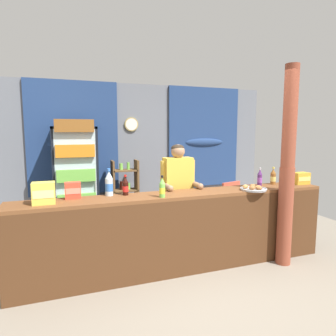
# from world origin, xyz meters

# --- Properties ---
(ground_plane) EXTENTS (7.13, 7.13, 0.00)m
(ground_plane) POSITION_xyz_m (0.00, 1.10, 0.00)
(ground_plane) COLOR gray
(back_wall_curtained) EXTENTS (5.29, 0.22, 2.64)m
(back_wall_curtained) POSITION_xyz_m (0.01, 2.79, 1.36)
(back_wall_curtained) COLOR slate
(back_wall_curtained) RESTS_ON ground
(stall_counter) EXTENTS (4.01, 0.45, 0.98)m
(stall_counter) POSITION_xyz_m (-0.08, 0.35, 0.60)
(stall_counter) COLOR brown
(stall_counter) RESTS_ON ground
(timber_post) EXTENTS (0.21, 0.19, 2.57)m
(timber_post) POSITION_xyz_m (1.26, 0.14, 1.23)
(timber_post) COLOR brown
(timber_post) RESTS_ON ground
(drink_fridge) EXTENTS (0.72, 0.71, 1.93)m
(drink_fridge) POSITION_xyz_m (-1.26, 2.29, 1.06)
(drink_fridge) COLOR black
(drink_fridge) RESTS_ON ground
(bottle_shelf_rack) EXTENTS (0.48, 0.28, 1.22)m
(bottle_shelf_rack) POSITION_xyz_m (-0.40, 2.40, 0.64)
(bottle_shelf_rack) COLOR brown
(bottle_shelf_rack) RESTS_ON ground
(plastic_lawn_chair) EXTENTS (0.54, 0.54, 0.86)m
(plastic_lawn_chair) POSITION_xyz_m (1.30, 1.70, 0.49)
(plastic_lawn_chair) COLOR #E5563D
(plastic_lawn_chair) RESTS_ON ground
(shopkeeper) EXTENTS (0.50, 0.42, 1.57)m
(shopkeeper) POSITION_xyz_m (0.04, 0.87, 0.99)
(shopkeeper) COLOR #28282D
(shopkeeper) RESTS_ON ground
(soda_bottle_water) EXTENTS (0.09, 0.09, 0.33)m
(soda_bottle_water) POSITION_xyz_m (-0.94, 0.61, 1.12)
(soda_bottle_water) COLOR silver
(soda_bottle_water) RESTS_ON stall_counter
(soda_bottle_grape_soda) EXTENTS (0.07, 0.07, 0.26)m
(soda_bottle_grape_soda) POSITION_xyz_m (1.17, 0.56, 1.09)
(soda_bottle_grape_soda) COLOR #56286B
(soda_bottle_grape_soda) RESTS_ON stall_counter
(soda_bottle_cola) EXTENTS (0.07, 0.07, 0.25)m
(soda_bottle_cola) POSITION_xyz_m (-0.75, 0.58, 1.09)
(soda_bottle_cola) COLOR black
(soda_bottle_cola) RESTS_ON stall_counter
(soda_bottle_iced_tea) EXTENTS (0.08, 0.08, 0.25)m
(soda_bottle_iced_tea) POSITION_xyz_m (1.41, 0.59, 1.09)
(soda_bottle_iced_tea) COLOR brown
(soda_bottle_iced_tea) RESTS_ON stall_counter
(soda_bottle_lime_soda) EXTENTS (0.07, 0.07, 0.26)m
(soda_bottle_lime_soda) POSITION_xyz_m (-0.37, 0.31, 1.09)
(soda_bottle_lime_soda) COLOR #75C64C
(soda_bottle_lime_soda) RESTS_ON stall_counter
(snack_box_instant_noodle) EXTENTS (0.23, 0.15, 0.23)m
(snack_box_instant_noodle) POSITION_xyz_m (-1.65, 0.43, 1.10)
(snack_box_instant_noodle) COLOR #EAD14C
(snack_box_instant_noodle) RESTS_ON stall_counter
(snack_box_choco_powder) EXTENTS (0.23, 0.15, 0.17)m
(snack_box_choco_powder) POSITION_xyz_m (1.80, 0.46, 1.07)
(snack_box_choco_powder) COLOR gold
(snack_box_choco_powder) RESTS_ON stall_counter
(snack_box_crackers) EXTENTS (0.17, 0.12, 0.19)m
(snack_box_crackers) POSITION_xyz_m (-1.36, 0.61, 1.08)
(snack_box_crackers) COLOR #E5422D
(snack_box_crackers) RESTS_ON stall_counter
(pastry_tray) EXTENTS (0.34, 0.34, 0.07)m
(pastry_tray) POSITION_xyz_m (0.88, 0.31, 1.01)
(pastry_tray) COLOR #BCBCC1
(pastry_tray) RESTS_ON stall_counter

